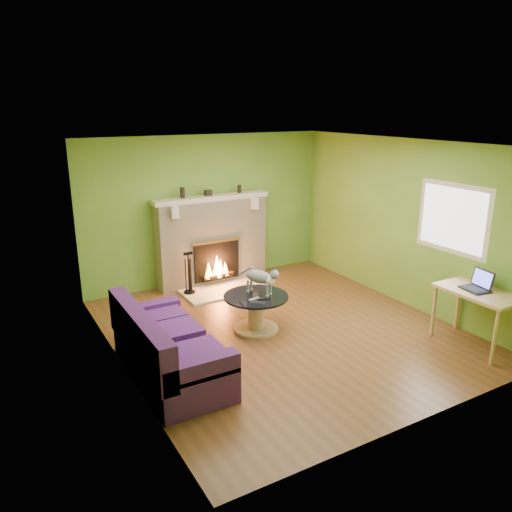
{
  "coord_description": "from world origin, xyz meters",
  "views": [
    {
      "loc": [
        -3.56,
        -5.46,
        3.08
      ],
      "look_at": [
        -0.2,
        0.4,
        1.03
      ],
      "focal_mm": 35.0,
      "sensor_mm": 36.0,
      "label": 1
    }
  ],
  "objects": [
    {
      "name": "mantel",
      "position": [
        0.0,
        2.3,
        1.54
      ],
      "size": [
        2.1,
        0.28,
        0.08
      ],
      "primitive_type": "cube",
      "color": "beige",
      "rests_on": "fireplace"
    },
    {
      "name": "wall_back",
      "position": [
        0.0,
        2.5,
        1.3
      ],
      "size": [
        5.0,
        0.0,
        5.0
      ],
      "primitive_type": "plane",
      "rotation": [
        1.57,
        0.0,
        0.0
      ],
      "color": "#53812A",
      "rests_on": "floor"
    },
    {
      "name": "ceiling",
      "position": [
        0.0,
        0.0,
        2.6
      ],
      "size": [
        5.0,
        5.0,
        0.0
      ],
      "primitive_type": "plane",
      "rotation": [
        3.14,
        0.0,
        0.0
      ],
      "color": "white",
      "rests_on": "wall_back"
    },
    {
      "name": "window_pane",
      "position": [
        2.23,
        -0.9,
        1.55
      ],
      "size": [
        0.0,
        1.06,
        1.06
      ],
      "primitive_type": "plane",
      "rotation": [
        1.57,
        0.0,
        -1.57
      ],
      "color": "white",
      "rests_on": "wall_right"
    },
    {
      "name": "laptop",
      "position": [
        1.93,
        -1.61,
        0.9
      ],
      "size": [
        0.35,
        0.39,
        0.26
      ],
      "primitive_type": null,
      "rotation": [
        0.0,
        0.0,
        -0.16
      ],
      "color": "black",
      "rests_on": "desk"
    },
    {
      "name": "fireplace",
      "position": [
        0.0,
        2.32,
        0.77
      ],
      "size": [
        2.1,
        0.46,
        1.58
      ],
      "color": "beige",
      "rests_on": "floor"
    },
    {
      "name": "sofa",
      "position": [
        -1.86,
        -0.37,
        0.33
      ],
      "size": [
        0.88,
        1.91,
        0.86
      ],
      "color": "#491A63",
      "rests_on": "floor"
    },
    {
      "name": "desk",
      "position": [
        1.95,
        -1.66,
        0.68
      ],
      "size": [
        0.6,
        1.04,
        0.77
      ],
      "color": "#DAB275",
      "rests_on": "floor"
    },
    {
      "name": "remote_black",
      "position": [
        -0.3,
        0.02,
        0.53
      ],
      "size": [
        0.17,
        0.09,
        0.02
      ],
      "primitive_type": "cube",
      "rotation": [
        0.0,
        0.0,
        -0.29
      ],
      "color": "black",
      "rests_on": "coffee_table"
    },
    {
      "name": "hearth",
      "position": [
        0.0,
        1.8,
        0.01
      ],
      "size": [
        1.5,
        0.75,
        0.03
      ],
      "primitive_type": "cube",
      "color": "beige",
      "rests_on": "floor"
    },
    {
      "name": "wall_front",
      "position": [
        0.0,
        -2.5,
        1.3
      ],
      "size": [
        5.0,
        0.0,
        5.0
      ],
      "primitive_type": "plane",
      "rotation": [
        -1.57,
        0.0,
        0.0
      ],
      "color": "#53812A",
      "rests_on": "floor"
    },
    {
      "name": "coffee_table",
      "position": [
        -0.32,
        0.2,
        0.3
      ],
      "size": [
        0.91,
        0.91,
        0.52
      ],
      "color": "#DAB275",
      "rests_on": "floor"
    },
    {
      "name": "fire_tools",
      "position": [
        -0.61,
        1.95,
        0.39
      ],
      "size": [
        0.19,
        0.19,
        0.72
      ],
      "primitive_type": null,
      "color": "black",
      "rests_on": "hearth"
    },
    {
      "name": "mantel_vase_left",
      "position": [
        -0.51,
        2.33,
        1.67
      ],
      "size": [
        0.08,
        0.08,
        0.18
      ],
      "primitive_type": "cylinder",
      "color": "black",
      "rests_on": "mantel"
    },
    {
      "name": "floor",
      "position": [
        0.0,
        0.0,
        0.0
      ],
      "size": [
        5.0,
        5.0,
        0.0
      ],
      "primitive_type": "plane",
      "color": "brown",
      "rests_on": "ground"
    },
    {
      "name": "mantel_box",
      "position": [
        -0.04,
        2.33,
        1.63
      ],
      "size": [
        0.12,
        0.08,
        0.1
      ],
      "primitive_type": "cube",
      "color": "black",
      "rests_on": "mantel"
    },
    {
      "name": "window_frame",
      "position": [
        2.24,
        -0.9,
        1.55
      ],
      "size": [
        0.0,
        1.2,
        1.2
      ],
      "primitive_type": "plane",
      "rotation": [
        1.57,
        0.0,
        -1.57
      ],
      "color": "silver",
      "rests_on": "wall_right"
    },
    {
      "name": "cat",
      "position": [
        -0.24,
        0.25,
        0.72
      ],
      "size": [
        0.5,
        0.69,
        0.41
      ],
      "primitive_type": null,
      "rotation": [
        0.0,
        0.0,
        0.46
      ],
      "color": "slate",
      "rests_on": "coffee_table"
    },
    {
      "name": "mantel_vase_right",
      "position": [
        0.56,
        2.33,
        1.65
      ],
      "size": [
        0.07,
        0.07,
        0.14
      ],
      "primitive_type": "cylinder",
      "color": "black",
      "rests_on": "mantel"
    },
    {
      "name": "wall_left",
      "position": [
        -2.25,
        0.0,
        1.3
      ],
      "size": [
        0.0,
        5.0,
        5.0
      ],
      "primitive_type": "plane",
      "rotation": [
        1.57,
        0.0,
        1.57
      ],
      "color": "#53812A",
      "rests_on": "floor"
    },
    {
      "name": "remote_silver",
      "position": [
        -0.42,
        0.08,
        0.53
      ],
      "size": [
        0.18,
        0.08,
        0.02
      ],
      "primitive_type": "cube",
      "rotation": [
        0.0,
        0.0,
        0.2
      ],
      "color": "gray",
      "rests_on": "coffee_table"
    },
    {
      "name": "wall_right",
      "position": [
        2.25,
        0.0,
        1.3
      ],
      "size": [
        0.0,
        5.0,
        5.0
      ],
      "primitive_type": "plane",
      "rotation": [
        1.57,
        0.0,
        -1.57
      ],
      "color": "#53812A",
      "rests_on": "floor"
    }
  ]
}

